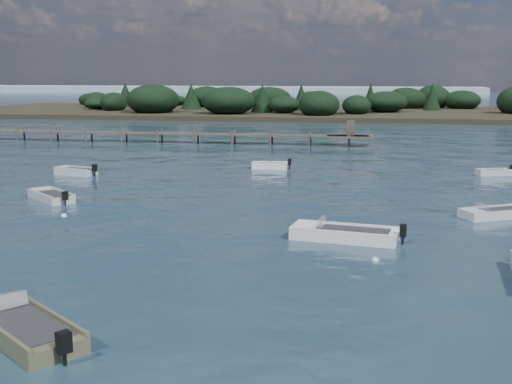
% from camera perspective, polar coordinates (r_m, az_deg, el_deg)
% --- Properties ---
extents(ground, '(400.00, 400.00, 0.00)m').
position_cam_1_polar(ground, '(82.47, 5.75, 5.09)').
color(ground, '#172936').
rests_on(ground, ground).
extents(dinghy_mid_white_b, '(4.15, 3.14, 1.05)m').
position_cam_1_polar(dinghy_mid_white_b, '(37.47, 20.49, -1.90)').
color(dinghy_mid_white_b, '#B0B4B7').
rests_on(dinghy_mid_white_b, ground).
extents(dinghy_near_olive, '(5.00, 4.43, 1.29)m').
position_cam_1_polar(dinghy_near_olive, '(20.89, -20.03, -11.51)').
color(dinghy_near_olive, '#676444').
rests_on(dinghy_near_olive, ground).
extents(tender_far_white, '(3.25, 1.30, 1.11)m').
position_cam_1_polar(tender_far_white, '(52.86, 1.24, 2.26)').
color(tender_far_white, silver).
rests_on(tender_far_white, ground).
extents(tender_far_grey_b, '(2.96, 1.73, 0.99)m').
position_cam_1_polar(tender_far_grey_b, '(52.73, 20.37, 1.56)').
color(tender_far_grey_b, '#B0B4B7').
rests_on(tender_far_grey_b, ground).
extents(dinghy_mid_grey, '(3.95, 3.70, 1.08)m').
position_cam_1_polar(dinghy_mid_grey, '(41.83, -17.76, -0.48)').
color(dinghy_mid_grey, '#B0B4B7').
rests_on(dinghy_mid_grey, ground).
extents(tender_far_grey, '(3.70, 2.13, 1.17)m').
position_cam_1_polar(tender_far_grey, '(51.63, -15.71, 1.67)').
color(tender_far_grey, '#B0B4B7').
rests_on(tender_far_grey, ground).
extents(dinghy_mid_white_a, '(5.45, 2.65, 1.25)m').
position_cam_1_polar(dinghy_mid_white_a, '(30.76, 7.83, -3.90)').
color(dinghy_mid_white_a, silver).
rests_on(dinghy_mid_white_a, ground).
extents(buoy_a, '(0.32, 0.32, 0.32)m').
position_cam_1_polar(buoy_a, '(21.70, -17.15, -10.97)').
color(buoy_a, silver).
rests_on(buoy_a, ground).
extents(buoy_b, '(0.32, 0.32, 0.32)m').
position_cam_1_polar(buoy_b, '(27.59, 10.54, -6.03)').
color(buoy_b, silver).
rests_on(buoy_b, ground).
extents(buoy_c, '(0.32, 0.32, 0.32)m').
position_cam_1_polar(buoy_c, '(36.91, -16.70, -2.08)').
color(buoy_c, silver).
rests_on(buoy_c, ground).
extents(jetty, '(64.50, 3.20, 3.40)m').
position_cam_1_polar(jetty, '(75.24, -11.68, 5.15)').
color(jetty, '#4A3F36').
rests_on(jetty, ground).
extents(far_headland, '(190.00, 40.00, 5.80)m').
position_cam_1_polar(far_headland, '(123.67, 18.74, 7.31)').
color(far_headland, black).
rests_on(far_headland, ground).
extents(distant_haze, '(280.00, 20.00, 2.40)m').
position_cam_1_polar(distant_haze, '(269.42, -11.46, 8.70)').
color(distant_haze, '#8FA3B1').
rests_on(distant_haze, ground).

